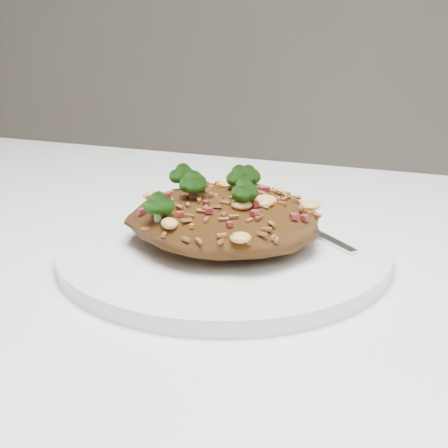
% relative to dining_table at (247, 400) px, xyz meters
% --- Properties ---
extents(dining_table, '(1.20, 0.80, 0.75)m').
position_rel_dining_table_xyz_m(dining_table, '(0.00, 0.00, 0.00)').
color(dining_table, white).
rests_on(dining_table, ground).
extents(plate, '(0.28, 0.28, 0.01)m').
position_rel_dining_table_xyz_m(plate, '(-0.04, 0.07, 0.10)').
color(plate, white).
rests_on(plate, dining_table).
extents(fried_rice, '(0.16, 0.15, 0.06)m').
position_rel_dining_table_xyz_m(fried_rice, '(-0.04, 0.07, 0.13)').
color(fried_rice, brown).
rests_on(fried_rice, plate).
extents(fork, '(0.13, 0.12, 0.00)m').
position_rel_dining_table_xyz_m(fork, '(0.01, 0.12, 0.11)').
color(fork, silver).
rests_on(fork, plate).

